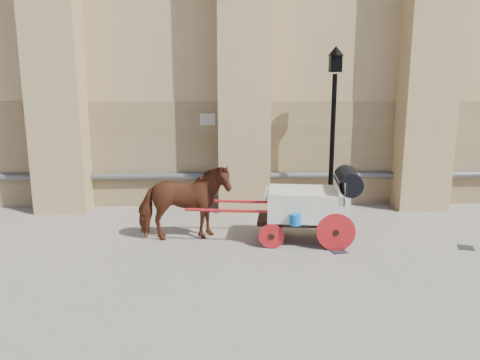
{
  "coord_description": "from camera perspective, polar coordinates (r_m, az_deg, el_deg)",
  "views": [
    {
      "loc": [
        -1.5,
        -9.17,
        3.54
      ],
      "look_at": [
        -1.19,
        0.95,
        1.4
      ],
      "focal_mm": 35.0,
      "sensor_mm": 36.0,
      "label": 1
    }
  ],
  "objects": [
    {
      "name": "ground",
      "position": [
        9.94,
        7.11,
        -9.01
      ],
      "size": [
        90.0,
        90.0,
        0.0
      ],
      "primitive_type": "plane",
      "color": "gray",
      "rests_on": "ground"
    },
    {
      "name": "horse",
      "position": [
        10.58,
        -6.83,
        -2.8
      ],
      "size": [
        2.15,
        1.19,
        1.73
      ],
      "primitive_type": "imported",
      "rotation": [
        0.0,
        0.0,
        1.7
      ],
      "color": "brown",
      "rests_on": "ground"
    },
    {
      "name": "carriage",
      "position": [
        10.53,
        8.92,
        -2.73
      ],
      "size": [
        3.91,
        1.51,
        1.67
      ],
      "rotation": [
        0.0,
        0.0,
        -0.13
      ],
      "color": "black",
      "rests_on": "ground"
    },
    {
      "name": "street_lamp",
      "position": [
        12.56,
        11.25,
        6.34
      ],
      "size": [
        0.41,
        0.41,
        4.42
      ],
      "color": "black",
      "rests_on": "ground"
    },
    {
      "name": "drain_grate_near",
      "position": [
        10.26,
        11.87,
        -8.47
      ],
      "size": [
        0.37,
        0.37,
        0.01
      ],
      "primitive_type": "cube",
      "rotation": [
        0.0,
        0.0,
        0.18
      ],
      "color": "black",
      "rests_on": "ground"
    },
    {
      "name": "drain_grate_far",
      "position": [
        11.36,
        25.83,
        -7.43
      ],
      "size": [
        0.41,
        0.41,
        0.01
      ],
      "primitive_type": "cube",
      "rotation": [
        0.0,
        0.0,
        -0.35
      ],
      "color": "black",
      "rests_on": "ground"
    }
  ]
}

